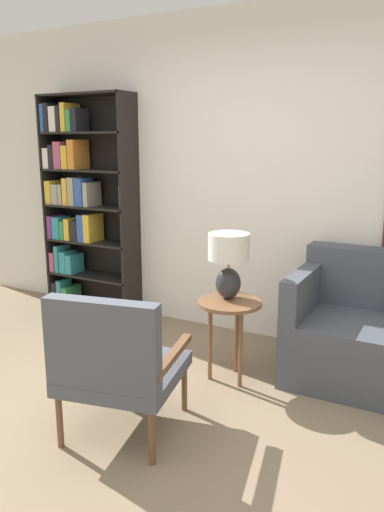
% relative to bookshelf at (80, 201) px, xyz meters
% --- Properties ---
extents(ground_plane, '(14.00, 14.00, 0.00)m').
position_rel_bookshelf_xyz_m(ground_plane, '(1.72, -1.84, -1.09)').
color(ground_plane, '#847056').
extents(wall_back, '(6.40, 0.08, 2.70)m').
position_rel_bookshelf_xyz_m(wall_back, '(1.74, 0.19, 0.26)').
color(wall_back, white).
rests_on(wall_back, ground_plane).
extents(bookshelf, '(0.95, 0.30, 2.07)m').
position_rel_bookshelf_xyz_m(bookshelf, '(0.00, 0.00, 0.00)').
color(bookshelf, black).
rests_on(bookshelf, ground_plane).
extents(armchair, '(0.74, 0.76, 0.87)m').
position_rel_bookshelf_xyz_m(armchair, '(1.67, -1.70, -0.61)').
color(armchair, brown).
rests_on(armchair, ground_plane).
extents(side_table, '(0.44, 0.44, 0.58)m').
position_rel_bookshelf_xyz_m(side_table, '(1.92, -0.73, -0.59)').
color(side_table, brown).
rests_on(side_table, ground_plane).
extents(table_lamp, '(0.28, 0.28, 0.46)m').
position_rel_bookshelf_xyz_m(table_lamp, '(1.88, -0.68, -0.22)').
color(table_lamp, '#2D2D33').
rests_on(table_lamp, side_table).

